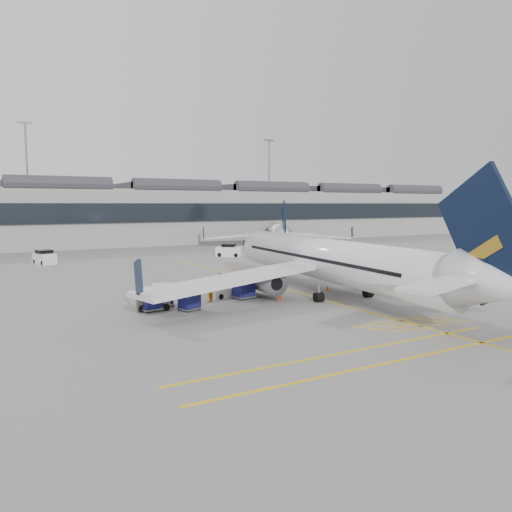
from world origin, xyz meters
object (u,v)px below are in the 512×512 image
baggage_cart_a (244,287)px  pushback_tug (153,302)px  belt_loader (229,289)px  ramp_agent_b (209,291)px  airliner_main (333,261)px  ramp_agent_a (280,290)px

baggage_cart_a → pushback_tug: bearing=175.5°
belt_loader → ramp_agent_b: size_ratio=2.83×
airliner_main → baggage_cart_a: 8.27m
belt_loader → ramp_agent_b: 2.98m
airliner_main → belt_loader: size_ratio=7.72×
belt_loader → ramp_agent_b: bearing=-160.7°
airliner_main → ramp_agent_a: (-5.29, 0.37, -2.20)m
ramp_agent_a → pushback_tug: (-10.42, 2.00, -0.31)m
airliner_main → baggage_cart_a: bearing=164.5°
ramp_agent_b → ramp_agent_a: bearing=109.5°
ramp_agent_a → ramp_agent_b: (-5.37, 2.71, -0.01)m
airliner_main → belt_loader: bearing=156.3°
ramp_agent_a → airliner_main: bearing=-42.8°
ramp_agent_a → ramp_agent_b: ramp_agent_a is taller
belt_loader → airliner_main: bearing=-39.1°
airliner_main → baggage_cart_a: airliner_main is taller
belt_loader → pushback_tug: bearing=-174.1°
ramp_agent_a → pushback_tug: 10.61m
baggage_cart_a → ramp_agent_b: (-3.21, 0.21, -0.07)m
belt_loader → baggage_cart_a: (0.62, -1.65, 0.38)m
baggage_cart_a → pushback_tug: baggage_cart_a is taller
ramp_agent_a → ramp_agent_b: bearing=114.5°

